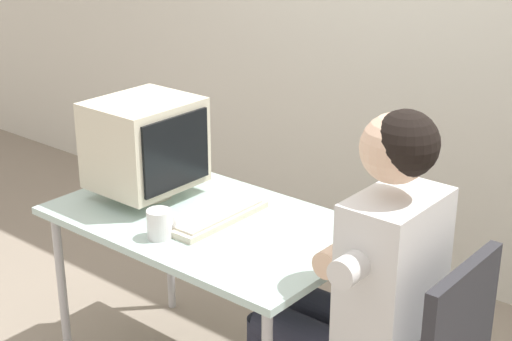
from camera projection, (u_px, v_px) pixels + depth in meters
name	position (u px, v px, depth m)	size (l,w,h in m)	color
desk	(208.00, 233.00, 2.93)	(1.19, 0.73, 0.72)	#B7B7BC
crt_monitor	(145.00, 144.00, 3.03)	(0.35, 0.39, 0.39)	beige
keyboard	(214.00, 215.00, 2.89)	(0.18, 0.43, 0.03)	beige
person_seated	(362.00, 278.00, 2.51)	(0.75, 0.56, 1.30)	silver
desk_mug	(160.00, 224.00, 2.73)	(0.09, 0.10, 0.11)	white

